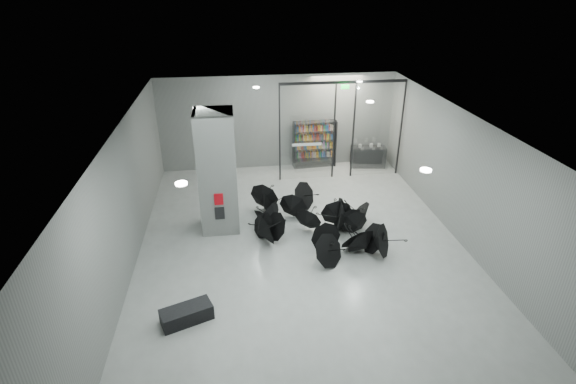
{
  "coord_description": "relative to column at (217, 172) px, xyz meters",
  "views": [
    {
      "loc": [
        -1.95,
        -10.9,
        7.59
      ],
      "look_at": [
        -0.3,
        1.5,
        1.4
      ],
      "focal_mm": 27.24,
      "sensor_mm": 36.0,
      "label": 1
    }
  ],
  "objects": [
    {
      "name": "exit_sign",
      "position": [
        4.9,
        3.3,
        1.82
      ],
      "size": [
        0.3,
        0.06,
        0.15
      ],
      "primitive_type": "cube",
      "color": "#0CE533",
      "rests_on": "room"
    },
    {
      "name": "umbrella_cluster",
      "position": [
        3.11,
        -0.92,
        -1.69
      ],
      "size": [
        4.76,
        4.96,
        1.28
      ],
      "color": "black",
      "rests_on": "ground"
    },
    {
      "name": "room",
      "position": [
        2.5,
        -2.0,
        0.84
      ],
      "size": [
        14.0,
        14.02,
        4.01
      ],
      "color": "gray",
      "rests_on": "ground"
    },
    {
      "name": "info_panel",
      "position": [
        0.0,
        -0.62,
        -1.15
      ],
      "size": [
        0.3,
        0.03,
        0.42
      ],
      "primitive_type": "cube",
      "color": "black",
      "rests_on": "column"
    },
    {
      "name": "fire_cabinet",
      "position": [
        0.0,
        -0.62,
        -0.65
      ],
      "size": [
        0.28,
        0.04,
        0.38
      ],
      "primitive_type": "cube",
      "color": "#A50A07",
      "rests_on": "column"
    },
    {
      "name": "bookshelf",
      "position": [
        4.06,
        4.75,
        -0.97
      ],
      "size": [
        1.89,
        0.51,
        2.05
      ],
      "primitive_type": null,
      "rotation": [
        0.0,
        0.0,
        0.07
      ],
      "color": "black",
      "rests_on": "ground"
    },
    {
      "name": "glass_partition",
      "position": [
        4.89,
        3.5,
        0.18
      ],
      "size": [
        5.06,
        0.08,
        4.0
      ],
      "color": "silver",
      "rests_on": "ground"
    },
    {
      "name": "shop_counter",
      "position": [
        6.42,
        4.42,
        -1.55
      ],
      "size": [
        1.57,
        0.8,
        0.9
      ],
      "primitive_type": "cube",
      "rotation": [
        0.0,
        0.0,
        -0.14
      ],
      "color": "black",
      "rests_on": "ground"
    },
    {
      "name": "bench",
      "position": [
        -0.82,
        -4.43,
        -1.8
      ],
      "size": [
        1.34,
        0.93,
        0.4
      ],
      "primitive_type": "cube",
      "rotation": [
        0.0,
        0.0,
        0.36
      ],
      "color": "black",
      "rests_on": "ground"
    },
    {
      "name": "column",
      "position": [
        0.0,
        0.0,
        0.0
      ],
      "size": [
        1.2,
        1.2,
        4.0
      ],
      "primitive_type": "cube",
      "color": "slate",
      "rests_on": "ground"
    }
  ]
}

